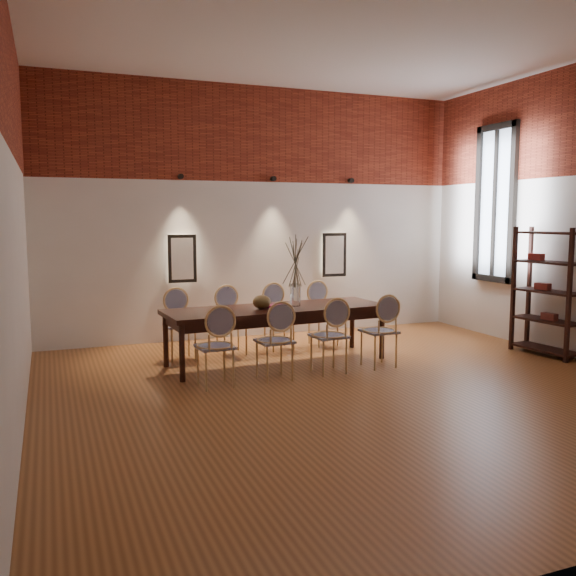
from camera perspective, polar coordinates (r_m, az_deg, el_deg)
name	(u,v)px	position (r m, az deg, el deg)	size (l,w,h in m)	color
floor	(362,391)	(6.99, 6.97, -9.58)	(7.00, 7.00, 0.02)	#9B5C2C
ceiling	(368,18)	(7.03, 7.48, 23.74)	(7.00, 7.00, 0.02)	silver
wall_back	(259,213)	(9.98, -2.72, 7.01)	(7.00, 0.10, 4.00)	silver
wall_left	(6,210)	(5.90, -24.87, 6.62)	(0.10, 7.00, 4.00)	silver
brick_band_back	(260,134)	(9.99, -2.63, 14.20)	(7.00, 0.02, 1.50)	maroon
brick_band_left	(7,63)	(6.04, -24.79, 18.59)	(0.02, 7.00, 1.50)	maroon
niche_left	(182,259)	(9.56, -9.90, 2.73)	(0.36, 0.06, 0.66)	#FFEAC6
niche_right	(334,255)	(10.40, 4.29, 3.12)	(0.36, 0.06, 0.66)	#FFEAC6
spot_fixture_left	(181,176)	(9.52, -10.02, 10.24)	(0.08, 0.08, 0.10)	black
spot_fixture_mid	(273,179)	(9.94, -1.38, 10.19)	(0.08, 0.08, 0.10)	black
spot_fixture_right	(351,181)	(10.50, 5.91, 9.97)	(0.08, 0.08, 0.10)	black
window_glass	(496,204)	(10.35, 18.87, 7.48)	(0.02, 0.78, 2.38)	silver
window_frame	(495,204)	(10.33, 18.79, 7.48)	(0.08, 0.90, 2.50)	black
window_mullion	(495,204)	(10.33, 18.79, 7.48)	(0.06, 0.06, 2.40)	black
dining_table	(277,335)	(8.15, -1.04, -4.41)	(2.97, 0.95, 0.75)	black
chair_near_a	(215,346)	(7.04, -6.84, -5.44)	(0.44, 0.44, 0.94)	#DAB270
chair_near_b	(274,341)	(7.30, -1.28, -4.96)	(0.44, 0.44, 0.94)	#DAB270
chair_near_c	(329,336)	(7.62, 3.84, -4.47)	(0.44, 0.44, 0.94)	#DAB270
chair_near_d	(379,331)	(8.00, 8.50, -4.00)	(0.44, 0.44, 0.94)	#DAB270
chair_far_a	(180,325)	(8.47, -10.05, -3.44)	(0.44, 0.44, 0.94)	#DAB270
chair_far_b	(231,321)	(8.68, -5.32, -3.11)	(0.44, 0.44, 0.94)	#DAB270
chair_far_c	(279,318)	(8.96, -0.84, -2.78)	(0.44, 0.44, 0.94)	#DAB270
chair_far_d	(323,314)	(9.28, 3.34, -2.46)	(0.44, 0.44, 0.94)	#DAB270
vase	(295,295)	(8.17, 0.70, -0.65)	(0.14, 0.14, 0.30)	silver
dried_branches	(295,261)	(8.13, 0.70, 2.50)	(0.50, 0.50, 0.70)	brown
bowl	(262,302)	(7.93, -2.46, -1.32)	(0.24, 0.24, 0.18)	brown
book	(274,306)	(8.12, -1.33, -1.66)	(0.26, 0.18, 0.03)	#88104E
shelving_rack	(548,292)	(9.28, 23.14, -0.31)	(0.38, 1.00, 1.80)	black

